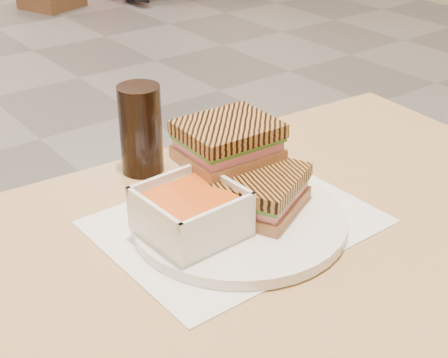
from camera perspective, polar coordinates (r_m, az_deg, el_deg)
main_table at (r=0.91m, az=-0.31°, el=-13.59°), size 1.25×0.78×0.75m
tray_liner at (r=0.93m, az=1.04°, el=-3.72°), size 0.37×0.29×0.00m
plate at (r=0.92m, az=1.32°, el=-3.58°), size 0.30×0.30×0.02m
soup_bowl at (r=0.87m, az=-2.87°, el=-3.02°), size 0.13×0.13×0.06m
panini_lower at (r=0.92m, az=3.20°, el=-1.08°), size 0.16×0.15×0.06m
panini_upper at (r=0.94m, az=0.34°, el=3.23°), size 0.14×0.12×0.06m
cola_glass at (r=1.05m, az=-7.18°, el=4.25°), size 0.07×0.07×0.14m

